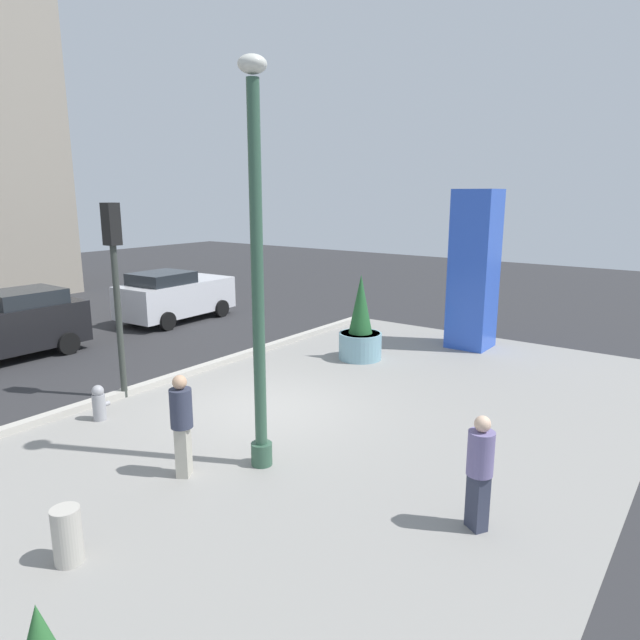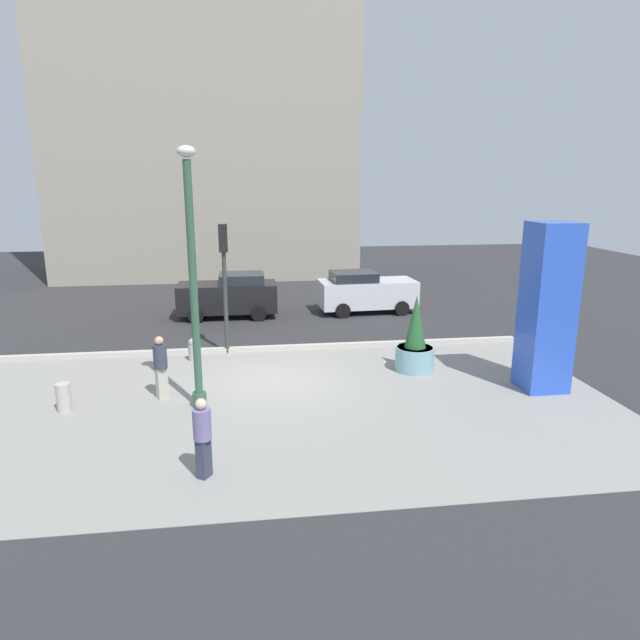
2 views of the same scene
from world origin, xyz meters
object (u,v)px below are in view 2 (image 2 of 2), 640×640
object	(u,v)px
concrete_bollard	(64,398)
pedestrian_on_sidewalk	(161,364)
lamp_post	(193,287)
car_curb_east	(366,292)
potted_plant_near_right	(415,344)
traffic_light_far_side	(224,267)
fire_hydrant	(192,350)
car_passing_lane	(229,295)
pedestrian_by_curb	(203,434)
art_pillar_blue	(547,308)

from	to	relation	value
concrete_bollard	pedestrian_on_sidewalk	size ratio (longest dim) A/B	0.43
lamp_post	car_curb_east	world-z (taller)	lamp_post
potted_plant_near_right	traffic_light_far_side	bearing A→B (deg)	155.13
fire_hydrant	car_passing_lane	size ratio (longest dim) A/B	0.18
car_curb_east	fire_hydrant	bearing A→B (deg)	-138.95
potted_plant_near_right	pedestrian_by_curb	size ratio (longest dim) A/B	1.44
car_curb_east	car_passing_lane	bearing A→B (deg)	-178.77
potted_plant_near_right	car_curb_east	xyz separation A→B (m)	(0.20, 8.11, 0.07)
fire_hydrant	pedestrian_by_curb	size ratio (longest dim) A/B	0.45
potted_plant_near_right	lamp_post	bearing A→B (deg)	-162.03
pedestrian_by_curb	car_curb_east	bearing A→B (deg)	65.70
pedestrian_by_curb	lamp_post	bearing A→B (deg)	95.37
concrete_bollard	traffic_light_far_side	world-z (taller)	traffic_light_far_side
traffic_light_far_side	pedestrian_on_sidewalk	size ratio (longest dim) A/B	2.51
traffic_light_far_side	car_curb_east	xyz separation A→B (m)	(5.99, 5.43, -2.03)
art_pillar_blue	pedestrian_by_curb	world-z (taller)	art_pillar_blue
fire_hydrant	traffic_light_far_side	bearing A→B (deg)	34.26
car_curb_east	lamp_post	bearing A→B (deg)	-122.94
art_pillar_blue	fire_hydrant	bearing A→B (deg)	158.59
car_curb_east	pedestrian_on_sidewalk	distance (m)	12.13
lamp_post	fire_hydrant	size ratio (longest dim) A/B	8.73
traffic_light_far_side	car_passing_lane	world-z (taller)	traffic_light_far_side
art_pillar_blue	pedestrian_on_sidewalk	bearing A→B (deg)	176.32
potted_plant_near_right	car_passing_lane	bearing A→B (deg)	126.04
potted_plant_near_right	car_passing_lane	size ratio (longest dim) A/B	0.57
art_pillar_blue	pedestrian_on_sidewalk	world-z (taller)	art_pillar_blue
potted_plant_near_right	car_curb_east	bearing A→B (deg)	88.58
pedestrian_by_curb	traffic_light_far_side	bearing A→B (deg)	88.21
potted_plant_near_right	fire_hydrant	size ratio (longest dim) A/B	3.19
concrete_bollard	pedestrian_by_curb	distance (m)	5.40
car_curb_east	art_pillar_blue	bearing A→B (deg)	-74.08
lamp_post	potted_plant_near_right	distance (m)	7.12
lamp_post	art_pillar_blue	bearing A→B (deg)	0.57
art_pillar_blue	car_passing_lane	xyz separation A→B (m)	(-8.89, 9.96, -1.39)
car_passing_lane	art_pillar_blue	bearing A→B (deg)	-48.26
art_pillar_blue	potted_plant_near_right	world-z (taller)	art_pillar_blue
potted_plant_near_right	car_curb_east	size ratio (longest dim) A/B	0.55
pedestrian_by_curb	art_pillar_blue	bearing A→B (deg)	22.40
potted_plant_near_right	car_passing_lane	distance (m)	9.87
lamp_post	traffic_light_far_side	distance (m)	4.80
lamp_post	traffic_light_far_side	xyz separation A→B (m)	(0.61, 4.76, -0.24)
traffic_light_far_side	car_passing_lane	bearing A→B (deg)	90.19
lamp_post	fire_hydrant	world-z (taller)	lamp_post
art_pillar_blue	lamp_post	bearing A→B (deg)	-179.43
lamp_post	traffic_light_far_side	size ratio (longest dim) A/B	1.50
art_pillar_blue	fire_hydrant	world-z (taller)	art_pillar_blue
pedestrian_on_sidewalk	art_pillar_blue	bearing A→B (deg)	-3.68
car_curb_east	pedestrian_by_curb	bearing A→B (deg)	-114.30
car_passing_lane	pedestrian_by_curb	distance (m)	13.73
fire_hydrant	car_curb_east	world-z (taller)	car_curb_east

